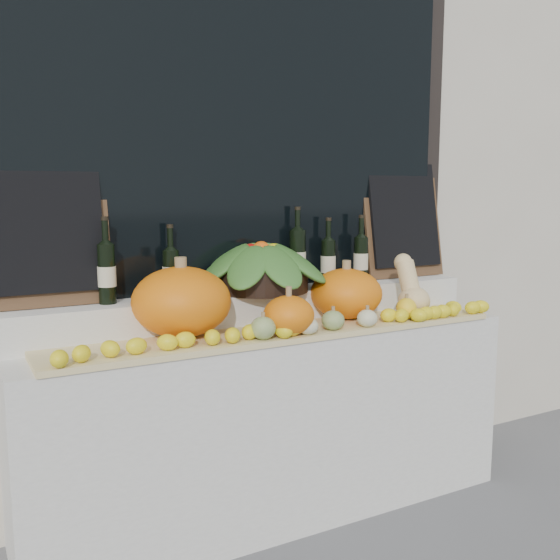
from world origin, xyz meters
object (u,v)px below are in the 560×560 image
object	(u,v)px
wine_bottle_tall	(297,257)
pumpkin_left	(182,302)
pumpkin_right	(346,294)
produce_bowl	(261,266)
butternut_squash	(411,290)

from	to	relation	value
wine_bottle_tall	pumpkin_left	bearing A→B (deg)	-163.31
pumpkin_left	pumpkin_right	size ratio (longest dim) A/B	1.21
produce_bowl	wine_bottle_tall	distance (m)	0.23
pumpkin_right	wine_bottle_tall	world-z (taller)	wine_bottle_tall
wine_bottle_tall	produce_bowl	bearing A→B (deg)	-167.99
produce_bowl	butternut_squash	bearing A→B (deg)	-19.64
pumpkin_left	produce_bowl	world-z (taller)	produce_bowl
butternut_squash	wine_bottle_tall	world-z (taller)	wine_bottle_tall
pumpkin_left	wine_bottle_tall	world-z (taller)	wine_bottle_tall
wine_bottle_tall	butternut_squash	bearing A→B (deg)	-32.00
pumpkin_left	butternut_squash	bearing A→B (deg)	-4.69
butternut_squash	pumpkin_right	bearing A→B (deg)	167.73
butternut_squash	wine_bottle_tall	bearing A→B (deg)	148.00
pumpkin_left	produce_bowl	distance (m)	0.49
pumpkin_right	wine_bottle_tall	bearing A→B (deg)	121.96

